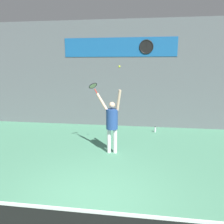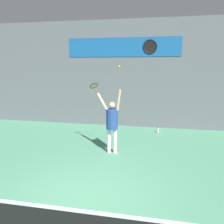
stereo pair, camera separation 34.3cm
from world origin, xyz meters
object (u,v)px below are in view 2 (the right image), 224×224
tennis_ball (119,67)px  water_bottle (158,130)px  scoreboard_clock (150,47)px  tennis_player (112,121)px  tennis_racket (94,86)px

tennis_ball → water_bottle: tennis_ball is taller
scoreboard_clock → tennis_ball: scoreboard_clock is taller
scoreboard_clock → water_bottle: size_ratio=2.50×
tennis_player → tennis_racket: bearing=147.8°
tennis_player → tennis_ball: size_ratio=32.52×
tennis_player → tennis_ball: 1.81m
water_bottle → scoreboard_clock: bearing=121.3°
tennis_racket → tennis_ball: size_ratio=5.86×
tennis_player → tennis_ball: (0.25, -0.11, 1.79)m
tennis_player → water_bottle: size_ratio=8.43×
scoreboard_clock → water_bottle: 3.77m
tennis_player → water_bottle: tennis_player is taller
scoreboard_clock → water_bottle: scoreboard_clock is taller
tennis_player → tennis_racket: (-0.72, 0.45, 1.12)m
tennis_racket → water_bottle: bearing=42.9°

